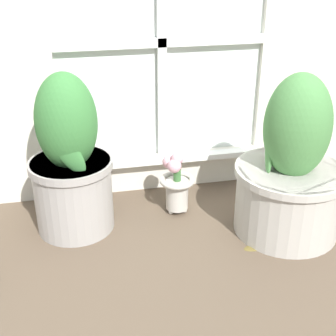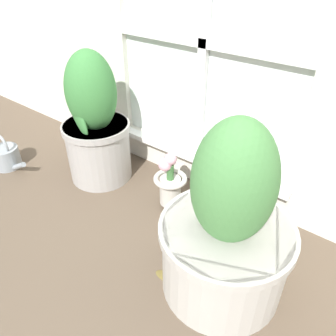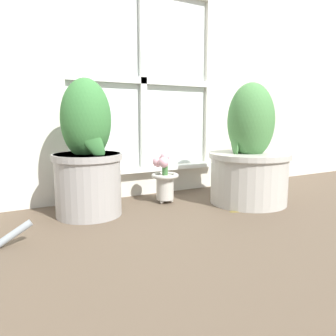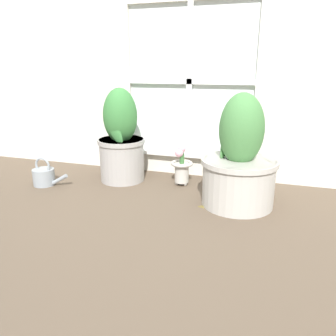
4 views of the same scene
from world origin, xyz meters
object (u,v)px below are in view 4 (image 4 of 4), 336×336
at_px(potted_plant_right, 239,164).
at_px(watering_can, 44,176).
at_px(flower_vase, 181,166).
at_px(potted_plant_left, 121,142).

xyz_separation_m(potted_plant_right, watering_can, (-1.23, -0.06, -0.18)).
bearing_deg(flower_vase, potted_plant_right, -29.50).
bearing_deg(potted_plant_left, flower_vase, 3.90).
relative_size(flower_vase, watering_can, 1.07).
distance_m(potted_plant_right, flower_vase, 0.45).
xyz_separation_m(potted_plant_left, watering_can, (-0.44, -0.25, -0.21)).
relative_size(potted_plant_left, flower_vase, 2.30).
bearing_deg(potted_plant_right, watering_can, -177.35).
height_order(flower_vase, watering_can, flower_vase).
bearing_deg(flower_vase, potted_plant_left, -176.10).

